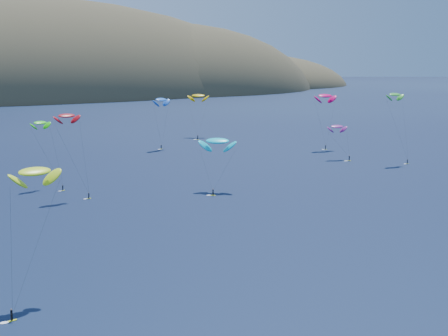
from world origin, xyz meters
The scene contains 11 objects.
ground centered at (0.00, 0.00, 0.00)m, with size 2800.00×2800.00×0.00m, color black.
island centered at (39.40, 562.36, -10.74)m, with size 730.00×300.00×210.00m.
kitesurfer_2 centered at (-41.87, 35.78, 20.39)m, with size 11.11×12.33×22.72m.
kitesurfer_3 centered at (-25.72, 120.74, 18.84)m, with size 7.97×11.70×20.69m.
kitesurfer_4 centered at (32.49, 175.36, 19.99)m, with size 10.14×8.10×22.59m.
kitesurfer_5 centered at (18.71, 94.04, 14.13)m, with size 11.22×12.38×17.04m.
kitesurfer_6 centered at (81.56, 122.09, 11.95)m, with size 8.11×9.53×14.09m.
kitesurfer_8 centered at (92.06, 144.76, 21.61)m, with size 9.97×5.48×24.37m.
kitesurfer_9 centered at (-21.72, 103.51, 22.28)m, with size 8.42×7.02×24.34m.
kitesurfer_11 centered at (61.60, 203.22, 19.00)m, with size 11.48×16.25×21.69m.
kitesurfer_13 centered at (94.74, 106.65, 24.30)m, with size 7.44×7.13×26.42m.
Camera 1 is at (-58.23, -64.82, 39.15)m, focal length 50.00 mm.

